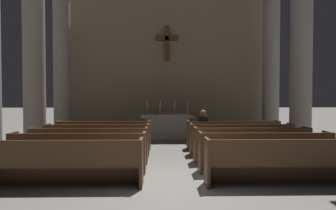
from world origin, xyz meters
name	(u,v)px	position (x,y,z in m)	size (l,w,h in m)	color
ground_plane	(174,186)	(0.00, 0.00, 0.00)	(80.00, 80.00, 0.00)	slate
pew_left_row_1	(64,163)	(-2.17, -0.04, 0.48)	(3.09, 0.50, 0.95)	brown
pew_left_row_2	(79,153)	(-2.17, 1.02, 0.48)	(3.09, 0.50, 0.95)	brown
pew_left_row_3	(89,145)	(-2.17, 2.08, 0.48)	(3.09, 0.50, 0.95)	brown
pew_left_row_4	(98,140)	(-2.17, 3.14, 0.48)	(3.09, 0.50, 0.95)	brown
pew_left_row_5	(104,135)	(-2.17, 4.21, 0.48)	(3.09, 0.50, 0.95)	brown
pew_right_row_1	(283,162)	(2.17, -0.04, 0.48)	(3.09, 0.50, 0.95)	brown
pew_right_row_2	(265,152)	(2.17, 1.02, 0.48)	(3.09, 0.50, 0.95)	brown
pew_right_row_3	(251,145)	(2.17, 2.08, 0.48)	(3.09, 0.50, 0.95)	brown
pew_right_row_4	(241,139)	(2.17, 3.14, 0.48)	(3.09, 0.50, 0.95)	brown
pew_right_row_5	(233,135)	(2.17, 4.21, 0.48)	(3.09, 0.50, 0.95)	brown
column_left_second	(34,50)	(-4.52, 4.32, 3.33)	(1.08, 1.08, 6.84)	#9E998E
column_right_second	(301,51)	(4.52, 4.32, 3.33)	(1.08, 1.08, 6.84)	#9E998E
column_left_third	(62,60)	(-4.52, 7.21, 3.33)	(1.08, 1.08, 6.84)	#9E998E
column_right_third	(271,60)	(4.52, 7.21, 3.33)	(1.08, 1.08, 6.84)	#9E998E
altar	(167,126)	(0.00, 6.77, 0.53)	(2.20, 0.90, 1.01)	#A8A399
candlestick_outer_left	(147,110)	(-0.85, 6.77, 1.18)	(0.16, 0.16, 0.55)	#B79338
candlestick_inner_left	(160,110)	(-0.30, 6.77, 1.18)	(0.16, 0.16, 0.55)	#B79338
candlestick_inner_right	(175,110)	(0.30, 6.77, 1.18)	(0.16, 0.16, 0.55)	#B79338
candlestick_outer_right	(188,110)	(0.85, 6.77, 1.18)	(0.16, 0.16, 0.55)	#B79338
apse_with_cross	(167,52)	(0.00, 8.65, 3.87)	(10.19, 0.44, 7.73)	gray
lectern	(196,128)	(1.08, 5.57, 0.55)	(0.44, 0.36, 1.15)	brown
lone_worshipper	(203,128)	(1.15, 4.24, 0.69)	(0.32, 0.43, 1.32)	#26262B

